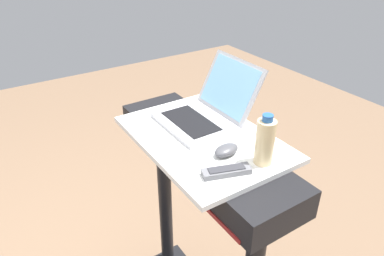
{
  "coord_description": "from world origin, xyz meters",
  "views": [
    {
      "loc": [
        0.95,
        0.03,
        1.87
      ],
      "look_at": [
        0.0,
        0.65,
        1.22
      ],
      "focal_mm": 33.23,
      "sensor_mm": 36.0,
      "label": 1
    }
  ],
  "objects_px": {
    "laptop": "(206,110)",
    "water_bottle": "(265,141)",
    "computer_mouse": "(226,150)",
    "tv_remote": "(226,171)"
  },
  "relations": [
    {
      "from": "water_bottle",
      "to": "computer_mouse",
      "type": "bearing_deg",
      "value": -144.82
    },
    {
      "from": "laptop",
      "to": "tv_remote",
      "type": "bearing_deg",
      "value": -21.85
    },
    {
      "from": "laptop",
      "to": "computer_mouse",
      "type": "distance_m",
      "value": 0.26
    },
    {
      "from": "laptop",
      "to": "computer_mouse",
      "type": "height_order",
      "value": "laptop"
    },
    {
      "from": "laptop",
      "to": "water_bottle",
      "type": "height_order",
      "value": "laptop"
    },
    {
      "from": "computer_mouse",
      "to": "tv_remote",
      "type": "xyz_separation_m",
      "value": [
        0.09,
        -0.07,
        -0.01
      ]
    },
    {
      "from": "laptop",
      "to": "computer_mouse",
      "type": "xyz_separation_m",
      "value": [
        0.24,
        -0.08,
        -0.03
      ]
    },
    {
      "from": "computer_mouse",
      "to": "water_bottle",
      "type": "height_order",
      "value": "water_bottle"
    },
    {
      "from": "laptop",
      "to": "tv_remote",
      "type": "relative_size",
      "value": 2.1
    },
    {
      "from": "laptop",
      "to": "tv_remote",
      "type": "distance_m",
      "value": 0.37
    }
  ]
}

